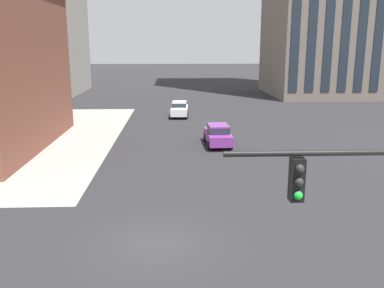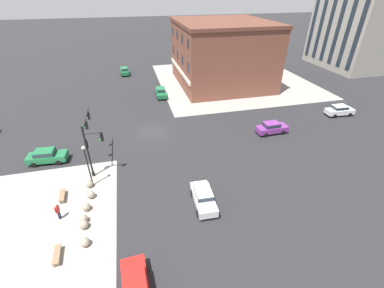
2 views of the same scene
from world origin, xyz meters
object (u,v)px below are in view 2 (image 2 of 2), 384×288
Objects in this scene: bollard_sphere_curb_d at (83,219)px; pedestrian_at_curb at (58,210)px; bollard_sphere_curb_a at (89,184)px; car_parked_curb at (46,156)px; bench_near_signal at (62,196)px; bollard_sphere_curb_f at (85,242)px; bench_mid_block at (57,255)px; car_main_northbound_near at (340,110)px; bollard_sphere_curb_e at (84,225)px; car_cross_westbound at (124,71)px; car_main_mid at (203,197)px; bollard_sphere_curb_c at (86,207)px; street_lamp_corner_near at (87,161)px; traffic_signal_main at (89,139)px; bollard_sphere_curb_b at (91,195)px; car_cross_eastbound at (272,127)px; car_main_southbound_near at (161,92)px; car_main_southbound_far at (136,287)px.

pedestrian_at_curb is at bearing -113.66° from bollard_sphere_curb_d.
car_parked_curb is (-5.89, -5.24, 0.53)m from bollard_sphere_curb_a.
bollard_sphere_curb_a is at bearing 115.76° from bench_near_signal.
bollard_sphere_curb_f is 2.10m from bench_mid_block.
car_main_northbound_near is at bearing 109.81° from bollard_sphere_curb_d.
car_main_northbound_near is (-12.74, 40.13, -0.09)m from pedestrian_at_curb.
bollard_sphere_curb_f is (1.92, 0.29, 0.00)m from bollard_sphere_curb_e.
car_cross_westbound reaches higher than bench_mid_block.
car_cross_westbound is 1.00× the size of car_parked_curb.
car_parked_curb is at bearing -124.48° from car_main_mid.
car_parked_curb is (-9.28, -5.24, 0.53)m from bollard_sphere_curb_c.
car_main_northbound_near is (-10.00, 40.34, 0.59)m from bench_near_signal.
pedestrian_at_curb is 0.36× the size of street_lamp_corner_near.
street_lamp_corner_near reaches higher than bench_near_signal.
bollard_sphere_curb_c is at bearing 176.35° from bollard_sphere_curb_d.
traffic_signal_main is 8.63× the size of bollard_sphere_curb_d.
pedestrian_at_curb is 0.39× the size of car_cross_westbound.
bollard_sphere_curb_b is at bearing -74.32° from car_main_northbound_near.
car_cross_eastbound is 39.23m from car_cross_westbound.
car_cross_westbound is (-47.40, 4.25, 0.53)m from bollard_sphere_curb_f.
bollard_sphere_curb_f is (2.62, 0.39, 0.00)m from bollard_sphere_curb_d.
bollard_sphere_curb_b is at bearing 175.80° from bollard_sphere_curb_e.
car_main_mid is at bearing 62.85° from street_lamp_corner_near.
car_main_southbound_near is 17.26m from car_cross_westbound.
car_cross_westbound is at bearing 172.61° from bench_mid_block.
bollard_sphere_curb_a reaches higher than bench_near_signal.
bollard_sphere_curb_e is 0.17× the size of car_main_southbound_near.
bollard_sphere_curb_b is at bearing 170.13° from bollard_sphere_curb_c.
pedestrian_at_curb is at bearing -29.73° from bollard_sphere_curb_a.
traffic_signal_main is 8.63× the size of bollard_sphere_curb_c.
bollard_sphere_curb_a is 2.73m from bench_near_signal.
bollard_sphere_curb_b is at bearing -108.16° from car_main_mid.
bollard_sphere_curb_c is at bearing -4.44° from street_lamp_corner_near.
street_lamp_corner_near is at bearing 148.71° from pedestrian_at_curb.
bollard_sphere_curb_b is at bearing 78.61° from bench_near_signal.
car_main_northbound_near is at bearing 98.59° from traffic_signal_main.
bollard_sphere_curb_d is at bearing 154.18° from bench_mid_block.
traffic_signal_main is at bearing -83.21° from car_cross_eastbound.
car_main_southbound_near is at bearing 158.19° from bollard_sphere_curb_c.
bench_mid_block is 43.07m from car_main_northbound_near.
car_main_southbound_far is at bearing -0.43° from car_cross_westbound.
bollard_sphere_curb_d and bollard_sphere_curb_e have the same top height.
bollard_sphere_curb_a is at bearing 41.67° from car_parked_curb.
car_cross_westbound is at bearing 174.02° from bollard_sphere_curb_c.
bollard_sphere_curb_f reaches higher than bench_mid_block.
bollard_sphere_curb_d is at bearing -6.96° from bollard_sphere_curb_b.
car_cross_westbound is 1.01× the size of car_main_mid.
car_main_southbound_far is (12.49, 4.15, 0.53)m from bollard_sphere_curb_a.
car_main_southbound_far reaches higher than bench_mid_block.
bench_near_signal is 0.41× the size of car_cross_westbound.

